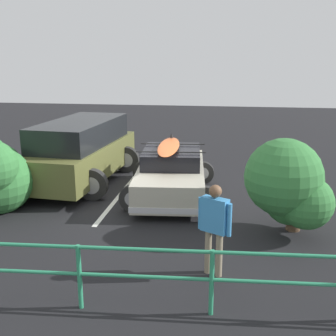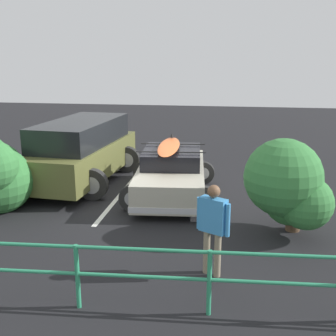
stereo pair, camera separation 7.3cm
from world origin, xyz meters
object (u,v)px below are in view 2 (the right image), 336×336
object	(u,v)px
person_bystander	(213,222)
suv_car	(82,151)
sedan_car	(171,174)
bush_near_left	(288,187)

from	to	relation	value
person_bystander	suv_car	bearing A→B (deg)	-50.54
sedan_car	suv_car	distance (m)	2.97
person_bystander	bush_near_left	bearing A→B (deg)	-126.36
sedan_car	bush_near_left	bearing A→B (deg)	141.72
sedan_car	bush_near_left	world-z (taller)	bush_near_left
sedan_car	person_bystander	distance (m)	4.38
suv_car	person_bystander	size ratio (longest dim) A/B	3.08
sedan_car	bush_near_left	size ratio (longest dim) A/B	1.97
person_bystander	bush_near_left	world-z (taller)	bush_near_left
suv_car	person_bystander	distance (m)	6.52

